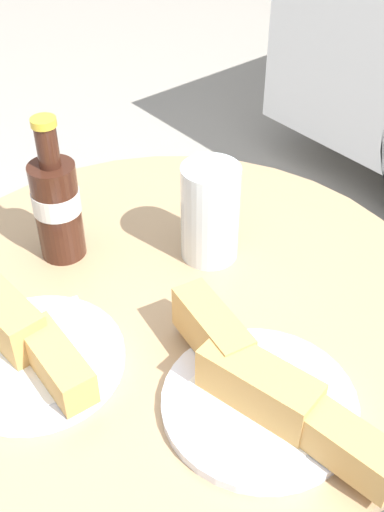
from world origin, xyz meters
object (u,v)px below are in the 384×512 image
object	(u,v)px
lunch_plate_near	(31,348)
lunch_plate_far	(262,390)
cola_bottle_left	(57,204)
drinking_glass	(210,216)
bistro_table	(173,383)

from	to	relation	value
lunch_plate_near	lunch_plate_far	size ratio (longest dim) A/B	0.68
cola_bottle_left	drinking_glass	size ratio (longest dim) A/B	1.49
bistro_table	lunch_plate_far	distance (m)	0.28
cola_bottle_left	lunch_plate_near	xyz separation A→B (m)	(0.15, -0.13, -0.06)
lunch_plate_near	bistro_table	bearing A→B (deg)	85.27
bistro_table	drinking_glass	xyz separation A→B (m)	(-0.04, 0.10, 0.24)
bistro_table	cola_bottle_left	size ratio (longest dim) A/B	3.50
bistro_table	drinking_glass	bearing A→B (deg)	110.57
bistro_table	cola_bottle_left	world-z (taller)	cola_bottle_left
cola_bottle_left	lunch_plate_far	distance (m)	0.37
cola_bottle_left	drinking_glass	xyz separation A→B (m)	(0.13, 0.16, -0.02)
bistro_table	lunch_plate_near	xyz separation A→B (m)	(-0.02, -0.19, 0.20)
lunch_plate_near	lunch_plate_far	xyz separation A→B (m)	(0.21, 0.16, 0.00)
drinking_glass	lunch_plate_far	distance (m)	0.27
lunch_plate_far	bistro_table	bearing A→B (deg)	170.93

